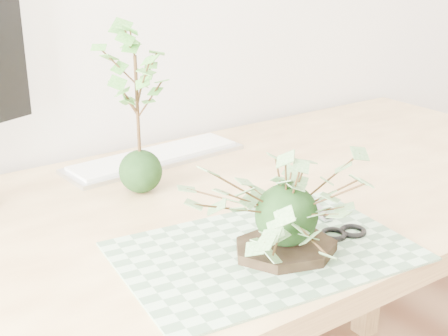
{
  "coord_description": "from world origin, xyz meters",
  "views": [
    {
      "loc": [
        -0.52,
        0.4,
        1.17
      ],
      "look_at": [
        0.0,
        1.14,
        0.84
      ],
      "focal_mm": 50.0,
      "sensor_mm": 36.0,
      "label": 1
    }
  ],
  "objects_px": {
    "ivy_kokedama": "(287,187)",
    "maple_kokedama": "(135,67)",
    "keyboard": "(155,157)",
    "desk": "(227,243)"
  },
  "relations": [
    {
      "from": "desk",
      "to": "ivy_kokedama",
      "type": "xyz_separation_m",
      "value": [
        -0.05,
        -0.22,
        0.19
      ]
    },
    {
      "from": "desk",
      "to": "maple_kokedama",
      "type": "distance_m",
      "value": 0.35
    },
    {
      "from": "maple_kokedama",
      "to": "desk",
      "type": "bearing_deg",
      "value": -47.15
    },
    {
      "from": "ivy_kokedama",
      "to": "maple_kokedama",
      "type": "relative_size",
      "value": 1.0
    },
    {
      "from": "ivy_kokedama",
      "to": "keyboard",
      "type": "height_order",
      "value": "ivy_kokedama"
    },
    {
      "from": "desk",
      "to": "maple_kokedama",
      "type": "xyz_separation_m",
      "value": [
        -0.11,
        0.12,
        0.32
      ]
    },
    {
      "from": "keyboard",
      "to": "maple_kokedama",
      "type": "bearing_deg",
      "value": -131.64
    },
    {
      "from": "ivy_kokedama",
      "to": "maple_kokedama",
      "type": "distance_m",
      "value": 0.36
    },
    {
      "from": "desk",
      "to": "keyboard",
      "type": "xyz_separation_m",
      "value": [
        -0.01,
        0.25,
        0.09
      ]
    },
    {
      "from": "maple_kokedama",
      "to": "keyboard",
      "type": "relative_size",
      "value": 0.83
    }
  ]
}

